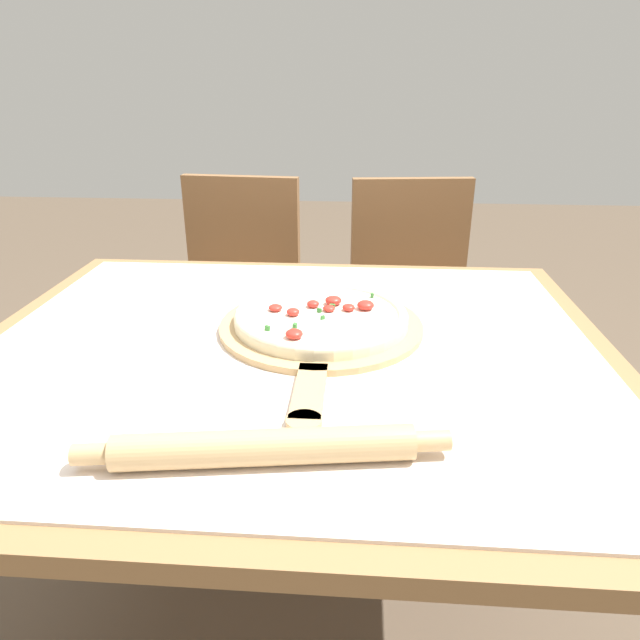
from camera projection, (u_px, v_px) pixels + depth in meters
dining_table at (291, 403)px, 1.04m from camera, size 1.14×0.98×0.75m
towel_cloth at (290, 346)px, 1.00m from camera, size 1.06×0.90×0.00m
pizza_peel at (321, 329)px, 1.04m from camera, size 0.38×0.54×0.01m
pizza at (321, 316)px, 1.05m from camera, size 0.32×0.32×0.04m
rolling_pin at (265, 447)px, 0.68m from camera, size 0.45×0.09×0.04m
chair_left at (238, 297)px, 1.87m from camera, size 0.43×0.43×0.90m
chair_right at (412, 301)px, 1.83m from camera, size 0.44×0.44×0.90m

